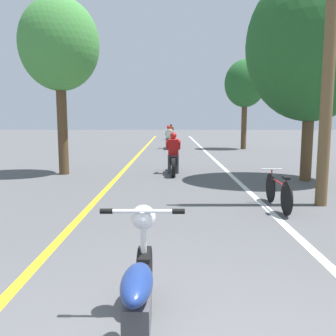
{
  "coord_description": "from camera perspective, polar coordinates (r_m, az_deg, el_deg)",
  "views": [
    {
      "loc": [
        -0.03,
        -1.95,
        1.79
      ],
      "look_at": [
        -0.08,
        4.53,
        0.9
      ],
      "focal_mm": 38.0,
      "sensor_mm": 36.0,
      "label": 1
    }
  ],
  "objects": [
    {
      "name": "lane_stripe_center",
      "position": [
        14.69,
        -6.05,
        0.78
      ],
      "size": [
        0.14,
        48.0,
        0.01
      ],
      "primitive_type": "cube",
      "color": "yellow",
      "rests_on": "ground"
    },
    {
      "name": "utility_pole",
      "position": [
        8.18,
        24.7,
        19.88
      ],
      "size": [
        1.1,
        0.24,
        7.0
      ],
      "color": "brown",
      "rests_on": "ground"
    },
    {
      "name": "lane_stripe_edge",
      "position": [
        14.72,
        8.08,
        0.76
      ],
      "size": [
        0.14,
        48.0,
        0.01
      ],
      "primitive_type": "cube",
      "color": "white",
      "rests_on": "ground"
    },
    {
      "name": "roadside_tree_left",
      "position": [
        12.29,
        -17.05,
        18.23
      ],
      "size": [
        2.51,
        2.26,
        5.58
      ],
      "color": "#513A23",
      "rests_on": "ground"
    },
    {
      "name": "roadside_tree_right_near",
      "position": [
        11.3,
        22.12,
        17.69
      ],
      "size": [
        3.7,
        3.33,
        5.98
      ],
      "color": "#513A23",
      "rests_on": "ground"
    },
    {
      "name": "bicycle_parked",
      "position": [
        7.51,
        17.24,
        -3.61
      ],
      "size": [
        0.44,
        1.72,
        0.74
      ],
      "color": "black",
      "rests_on": "ground"
    },
    {
      "name": "motorcycle_rider_lead",
      "position": [
        11.79,
        0.86,
        1.61
      ],
      "size": [
        0.5,
        2.12,
        1.37
      ],
      "color": "black",
      "rests_on": "ground"
    },
    {
      "name": "roadside_tree_right_far",
      "position": [
        22.21,
        12.26,
        13.0
      ],
      "size": [
        2.44,
        2.2,
        5.32
      ],
      "color": "#513A23",
      "rests_on": "ground"
    },
    {
      "name": "motorcycle_foreground",
      "position": [
        2.9,
        -4.83,
        -20.33
      ],
      "size": [
        0.75,
        2.06,
        1.02
      ],
      "color": "black",
      "rests_on": "ground"
    },
    {
      "name": "motorcycle_rider_far",
      "position": [
        31.67,
        0.49,
        5.52
      ],
      "size": [
        0.5,
        2.08,
        1.4
      ],
      "color": "black",
      "rests_on": "ground"
    },
    {
      "name": "motorcycle_rider_mid",
      "position": [
        21.98,
        0.11,
        4.55
      ],
      "size": [
        0.5,
        2.19,
        1.44
      ],
      "color": "black",
      "rests_on": "ground"
    }
  ]
}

